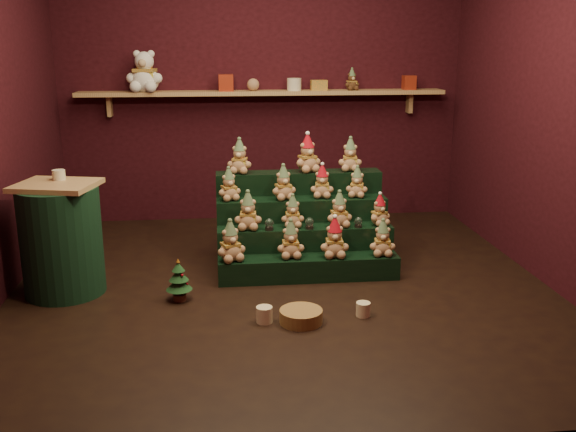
{
  "coord_description": "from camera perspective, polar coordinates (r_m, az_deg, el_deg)",
  "views": [
    {
      "loc": [
        -0.44,
        -4.51,
        1.79
      ],
      "look_at": [
        0.07,
        0.25,
        0.48
      ],
      "focal_mm": 40.0,
      "sensor_mm": 36.0,
      "label": 1
    }
  ],
  "objects": [
    {
      "name": "gift_tin_cream",
      "position": [
        6.42,
        0.55,
        11.62
      ],
      "size": [
        0.14,
        0.14,
        0.12
      ],
      "primitive_type": "cylinder",
      "color": "beige",
      "rests_on": "back_shelf"
    },
    {
      "name": "gift_tin_red_a",
      "position": [
        6.38,
        -5.54,
        11.71
      ],
      "size": [
        0.14,
        0.14,
        0.16
      ],
      "primitive_type": "cube",
      "color": "#A22F19",
      "rests_on": "back_shelf"
    },
    {
      "name": "white_bear",
      "position": [
        6.4,
        -12.64,
        12.9
      ],
      "size": [
        0.39,
        0.36,
        0.49
      ],
      "primitive_type": null,
      "rotation": [
        0.0,
        0.0,
        -0.14
      ],
      "color": "white",
      "rests_on": "back_shelf"
    },
    {
      "name": "snow_globe_b",
      "position": [
        5.05,
        1.92,
        -0.65
      ],
      "size": [
        0.07,
        0.07,
        0.09
      ],
      "color": "black",
      "rests_on": "riser_tier_midfront"
    },
    {
      "name": "back_wall",
      "position": [
        6.59,
        -2.31,
        11.88
      ],
      "size": [
        4.0,
        0.1,
        2.8
      ],
      "primitive_type": "cube",
      "color": "black",
      "rests_on": "ground"
    },
    {
      "name": "snow_globe_a",
      "position": [
        5.01,
        -1.68,
        -0.74
      ],
      "size": [
        0.07,
        0.07,
        0.09
      ],
      "color": "black",
      "rests_on": "riser_tier_midfront"
    },
    {
      "name": "shelf_plush_ball",
      "position": [
        6.39,
        -3.12,
        11.58
      ],
      "size": [
        0.12,
        0.12,
        0.12
      ],
      "primitive_type": "sphere",
      "color": "tan",
      "rests_on": "back_shelf"
    },
    {
      "name": "teddy_7",
      "position": [
        5.19,
        8.14,
        0.54
      ],
      "size": [
        0.23,
        0.22,
        0.25
      ],
      "primitive_type": null,
      "rotation": [
        0.0,
        0.0,
        0.4
      ],
      "color": "tan",
      "rests_on": "riser_tier_midfront"
    },
    {
      "name": "teddy_3",
      "position": [
        5.01,
        8.41,
        -1.93
      ],
      "size": [
        0.22,
        0.2,
        0.28
      ],
      "primitive_type": null,
      "rotation": [
        0.0,
        0.0,
        -0.11
      ],
      "color": "tan",
      "rests_on": "riser_tier_front"
    },
    {
      "name": "teddy_6",
      "position": [
        5.1,
        4.57,
        0.6
      ],
      "size": [
        0.22,
        0.21,
        0.28
      ],
      "primitive_type": null,
      "rotation": [
        0.0,
        0.0,
        0.12
      ],
      "color": "tan",
      "rests_on": "riser_tier_midfront"
    },
    {
      "name": "table_ornament",
      "position": [
        4.9,
        -19.71,
        3.46
      ],
      "size": [
        0.09,
        0.09,
        0.07
      ],
      "primitive_type": "cylinder",
      "color": "beige",
      "rests_on": "side_table"
    },
    {
      "name": "mini_christmas_tree",
      "position": [
        4.63,
        -9.68,
        -5.64
      ],
      "size": [
        0.19,
        0.19,
        0.32
      ],
      "rotation": [
        0.0,
        0.0,
        0.32
      ],
      "color": "#4D281B",
      "rests_on": "ground"
    },
    {
      "name": "teddy_8",
      "position": [
        5.21,
        -5.29,
        2.83
      ],
      "size": [
        0.24,
        0.22,
        0.26
      ],
      "primitive_type": null,
      "rotation": [
        0.0,
        0.0,
        0.35
      ],
      "color": "tan",
      "rests_on": "riser_tier_midback"
    },
    {
      "name": "teddy_10",
      "position": [
        5.29,
        3.05,
        3.08
      ],
      "size": [
        0.21,
        0.2,
        0.27
      ],
      "primitive_type": null,
      "rotation": [
        0.0,
        0.0,
        -0.14
      ],
      "color": "tan",
      "rests_on": "riser_tier_midback"
    },
    {
      "name": "teddy_13",
      "position": [
        5.42,
        1.74,
        5.57
      ],
      "size": [
        0.28,
        0.26,
        0.31
      ],
      "primitive_type": null,
      "rotation": [
        0.0,
        0.0,
        0.35
      ],
      "color": "tan",
      "rests_on": "riser_tier_back"
    },
    {
      "name": "mug_right",
      "position": [
        4.38,
        6.7,
        -8.24
      ],
      "size": [
        0.1,
        0.1,
        0.1
      ],
      "primitive_type": "cylinder",
      "color": "beige",
      "rests_on": "ground"
    },
    {
      "name": "teddy_5",
      "position": [
        5.08,
        0.41,
        0.44
      ],
      "size": [
        0.19,
        0.17,
        0.26
      ],
      "primitive_type": null,
      "rotation": [
        0.0,
        0.0,
        -0.02
      ],
      "color": "tan",
      "rests_on": "riser_tier_midfront"
    },
    {
      "name": "side_table",
      "position": [
        4.91,
        -19.5,
        -1.97
      ],
      "size": [
        0.63,
        0.57,
        0.83
      ],
      "rotation": [
        0.0,
        0.0,
        -0.24
      ],
      "color": "tan",
      "rests_on": "ground"
    },
    {
      "name": "riser_tier_back",
      "position": [
        5.53,
        0.93,
        0.3
      ],
      "size": [
        1.4,
        0.22,
        0.72
      ],
      "primitive_type": "cube",
      "color": "black",
      "rests_on": "ground"
    },
    {
      "name": "riser_tier_midfront",
      "position": [
        5.17,
        1.52,
        -2.88
      ],
      "size": [
        1.4,
        0.22,
        0.36
      ],
      "primitive_type": "cube",
      "color": "black",
      "rests_on": "ground"
    },
    {
      "name": "teddy_4",
      "position": [
        5.02,
        -3.57,
        0.48
      ],
      "size": [
        0.23,
        0.21,
        0.3
      ],
      "primitive_type": null,
      "rotation": [
        0.0,
        0.0,
        -0.08
      ],
      "color": "tan",
      "rests_on": "riser_tier_midfront"
    },
    {
      "name": "riser_tier_front",
      "position": [
        4.99,
        1.85,
        -4.65
      ],
      "size": [
        1.4,
        0.22,
        0.18
      ],
      "primitive_type": "cube",
      "color": "black",
      "rests_on": "ground"
    },
    {
      "name": "snow_globe_c",
      "position": [
        5.12,
        6.27,
        -0.55
      ],
      "size": [
        0.06,
        0.06,
        0.08
      ],
      "color": "black",
      "rests_on": "riser_tier_midfront"
    },
    {
      "name": "gift_tin_red_b",
      "position": [
        6.65,
        10.7,
        11.58
      ],
      "size": [
        0.12,
        0.12,
        0.14
      ],
      "primitive_type": "cube",
      "color": "#A22F19",
      "rests_on": "back_shelf"
    },
    {
      "name": "front_wall",
      "position": [
        2.53,
        4.03,
        6.38
      ],
      "size": [
        4.0,
        0.1,
        2.8
      ],
      "primitive_type": "cube",
      "color": "black",
      "rests_on": "ground"
    },
    {
      "name": "teddy_1",
      "position": [
        4.91,
        0.23,
        -2.07
      ],
      "size": [
        0.21,
        0.19,
        0.29
      ],
      "primitive_type": null,
      "rotation": [
        0.0,
        0.0,
        0.01
      ],
      "color": "tan",
      "rests_on": "riser_tier_front"
    },
    {
      "name": "back_shelf",
      "position": [
        6.42,
        -2.2,
        10.84
      ],
      "size": [
        3.6,
        0.26,
        0.24
      ],
      "color": "tan",
      "rests_on": "ground"
    },
    {
      "name": "right_wall",
      "position": [
        5.17,
        23.06,
        9.76
      ],
      "size": [
        0.1,
        4.0,
        2.8
      ],
      "primitive_type": "cube",
      "color": "black",
      "rests_on": "ground"
    },
    {
      "name": "teddy_0",
      "position": [
        4.85,
        -5.15,
        -2.21
      ],
      "size": [
        0.28,
        0.27,
        0.31
      ],
      "primitive_type": null,
      "rotation": [
        0.0,
        0.0,
        0.38
      ],
      "color": "tan",
      "rests_on": "riser_tier_front"
    },
    {
      "name": "teddy_2",
      "position": [
        4.93,
        4.16,
        -1.93
      ],
      "size": [
        0.23,
        0.21,
        0.31
      ],
      "primitive_type": null,
      "rotation": [
        0.0,
        0.0,
        -0.07
      ],
      "color": "tan",
      "rests_on": "riser_tier_front"
    },
    {
      "name": "brown_bear",
      "position": [
        6.5,
        5.69,
        11.98
      ],
      "size": [
        0.18,
        0.17,
        0.21
      ],
      "primitive_type": null,
      "rotation": [
        0.0,
        0.0,
        0.25
      ],
      "color": "#4A2F18",
      "rests_on": "back_shelf"
    },
    {
      "name": "teddy_14",
      "position": [
        5.5,
        5.55,
        5.46
      ],
      "size": [
        0.22,
        0.21,
        0.28
      ],
      "primitive_type": null,
      "rotation": [
        0.0,
        0.0,
        -0.14
      ],
      "color": "tan",
      "rests_on": "riser_tier_back"
    },
    {
      "name": "riser_tier_midback",
      "position": [
        5.35,
        1.22,
        -1.23
      ],
      "size": [
        1.4,
        0.22,
        0.54
      ],
      "primitive_type": "cube",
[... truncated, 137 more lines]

